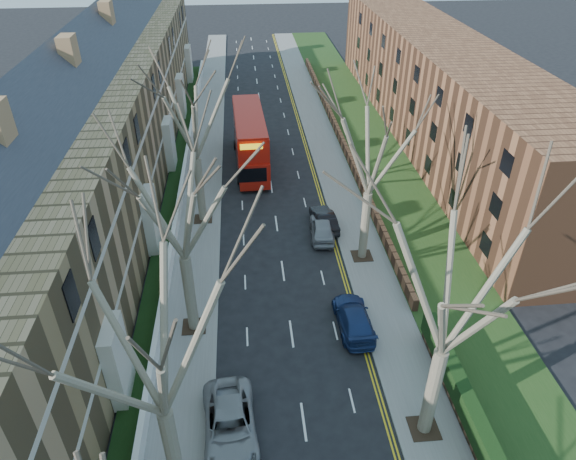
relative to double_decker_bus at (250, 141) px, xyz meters
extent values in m
cube|color=slate|center=(-4.38, 1.42, -2.33)|extent=(3.00, 102.00, 0.12)
cube|color=slate|center=(7.62, 1.42, -2.33)|extent=(3.00, 102.00, 0.12)
cube|color=olive|center=(-12.18, -6.58, 2.61)|extent=(9.00, 78.00, 10.00)
cube|color=#2B2D34|center=(-12.18, -6.58, 8.61)|extent=(4.67, 78.00, 4.67)
cube|color=beige|center=(-7.73, -6.58, 1.11)|extent=(0.12, 78.00, 0.35)
cube|color=beige|center=(-7.73, -6.58, 4.61)|extent=(0.12, 78.00, 0.35)
cube|color=brown|center=(19.12, 5.42, 2.61)|extent=(8.00, 54.00, 10.00)
cube|color=brown|center=(9.32, 5.42, -1.82)|extent=(0.35, 54.00, 0.90)
cube|color=white|center=(-6.03, -6.58, -1.77)|extent=(0.30, 78.00, 1.00)
cube|color=#1E3B15|center=(12.12, 1.42, -2.24)|extent=(6.00, 102.00, 0.06)
cylinder|color=#6C614D|center=(-4.08, -31.58, 0.36)|extent=(0.64, 0.64, 5.25)
cylinder|color=#6C614D|center=(-4.08, -21.58, 0.27)|extent=(0.64, 0.64, 5.07)
cube|color=#2D2116|center=(-4.08, -21.58, -2.25)|extent=(1.40, 1.40, 0.05)
cylinder|color=#6C614D|center=(-4.08, -9.58, 0.36)|extent=(0.60, 0.60, 5.25)
cube|color=#2D2116|center=(-4.08, -9.58, -2.25)|extent=(1.40, 1.40, 0.05)
cylinder|color=#6C614D|center=(7.32, -29.58, 0.36)|extent=(0.64, 0.64, 5.25)
cube|color=#2D2116|center=(7.32, -29.58, -2.25)|extent=(1.40, 1.40, 0.05)
cylinder|color=#6C614D|center=(7.32, -15.58, 0.27)|extent=(0.60, 0.60, 5.07)
cube|color=#2D2116|center=(7.32, -15.58, -2.25)|extent=(1.40, 1.40, 0.05)
cube|color=#AC160C|center=(0.00, 0.00, -0.87)|extent=(3.04, 11.70, 2.32)
cube|color=#AC160C|center=(0.00, 0.00, 1.34)|extent=(3.02, 11.12, 2.11)
cube|color=black|center=(0.00, 0.00, -0.40)|extent=(3.03, 10.77, 0.95)
cube|color=black|center=(0.00, 0.00, 1.45)|extent=(3.02, 10.54, 0.95)
imported|color=gray|center=(-1.92, -28.98, -1.64)|extent=(2.80, 5.51, 1.49)
imported|color=navy|center=(5.32, -22.34, -1.69)|extent=(2.04, 4.80, 1.38)
imported|color=gray|center=(4.88, -12.67, -1.66)|extent=(2.00, 4.35, 1.45)
imported|color=black|center=(5.24, -11.37, -1.71)|extent=(1.87, 4.22, 1.35)
camera|label=1|loc=(-0.60, -44.17, 19.32)|focal=32.00mm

